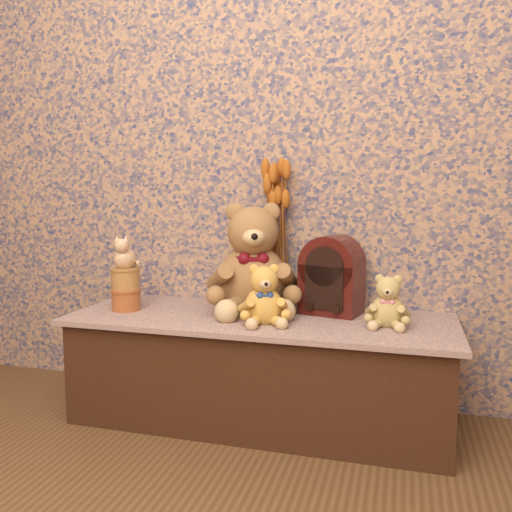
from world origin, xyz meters
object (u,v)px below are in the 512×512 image
at_px(teddy_large, 253,253).
at_px(cathedral_radio, 332,274).
at_px(teddy_medium, 264,291).
at_px(cat_figurine, 125,251).
at_px(teddy_small, 388,298).
at_px(ceramic_vase, 274,285).
at_px(biscuit_tin_lower, 126,300).

height_order(teddy_large, cathedral_radio, teddy_large).
bearing_deg(teddy_medium, cathedral_radio, 23.64).
distance_m(cathedral_radio, cat_figurine, 0.83).
distance_m(teddy_small, ceramic_vase, 0.52).
bearing_deg(teddy_small, cathedral_radio, 147.66).
xyz_separation_m(teddy_large, teddy_small, (0.54, -0.12, -0.13)).
bearing_deg(teddy_medium, teddy_large, 95.78).
distance_m(teddy_small, cat_figurine, 1.04).
relative_size(teddy_small, ceramic_vase, 1.11).
height_order(biscuit_tin_lower, cat_figurine, cat_figurine).
height_order(teddy_large, cat_figurine, teddy_large).
bearing_deg(biscuit_tin_lower, cat_figurine, 0.00).
bearing_deg(teddy_small, teddy_medium, -169.64).
bearing_deg(cathedral_radio, teddy_medium, -122.15).
bearing_deg(teddy_large, cat_figurine, 177.69).
bearing_deg(ceramic_vase, teddy_small, -24.81).
distance_m(teddy_small, biscuit_tin_lower, 1.03).
relative_size(teddy_medium, cathedral_radio, 0.75).
bearing_deg(ceramic_vase, cat_figurine, -156.47).
bearing_deg(cathedral_radio, teddy_large, -162.62).
height_order(teddy_large, ceramic_vase, teddy_large).
bearing_deg(cat_figurine, teddy_medium, -15.29).
distance_m(teddy_large, cathedral_radio, 0.33).
relative_size(teddy_small, cat_figurine, 1.45).
xyz_separation_m(teddy_small, cat_figurine, (-1.03, -0.03, 0.14)).
bearing_deg(teddy_large, biscuit_tin_lower, 177.69).
relative_size(cathedral_radio, biscuit_tin_lower, 2.69).
bearing_deg(teddy_large, cathedral_radio, -14.44).
bearing_deg(cathedral_radio, ceramic_vase, 176.63).
distance_m(ceramic_vase, biscuit_tin_lower, 0.61).
relative_size(teddy_large, cat_figurine, 3.39).
xyz_separation_m(ceramic_vase, cat_figurine, (-0.56, -0.24, 0.15)).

